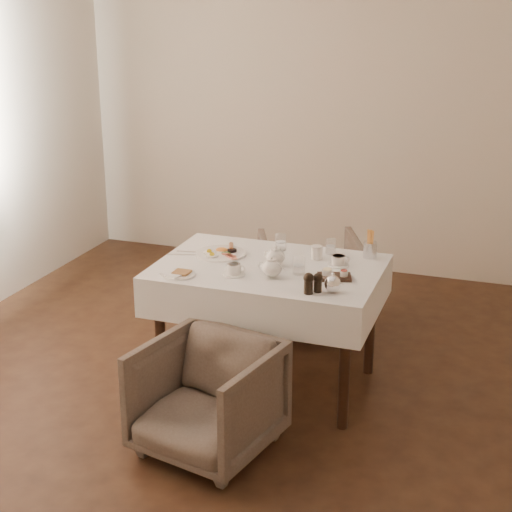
{
  "coord_description": "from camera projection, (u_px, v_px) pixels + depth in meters",
  "views": [
    {
      "loc": [
        1.43,
        -3.71,
        2.28
      ],
      "look_at": [
        0.02,
        0.26,
        0.82
      ],
      "focal_mm": 55.0,
      "sensor_mm": 36.0,
      "label": 1
    }
  ],
  "objects": [
    {
      "name": "table",
      "position": [
        269.0,
        285.0,
        4.53
      ],
      "size": [
        1.28,
        0.88,
        0.75
      ],
      "color": "black",
      "rests_on": "ground"
    },
    {
      "name": "armchair_near",
      "position": [
        207.0,
        399.0,
        3.97
      ],
      "size": [
        0.75,
        0.77,
        0.59
      ],
      "primitive_type": "imported",
      "rotation": [
        0.0,
        0.0,
        -0.22
      ],
      "color": "#50433A",
      "rests_on": "ground"
    },
    {
      "name": "armchair_far",
      "position": [
        310.0,
        282.0,
        5.46
      ],
      "size": [
        0.91,
        0.92,
        0.64
      ],
      "primitive_type": "imported",
      "rotation": [
        0.0,
        0.0,
        3.56
      ],
      "color": "#50433A",
      "rests_on": "ground"
    },
    {
      "name": "breakfast_plate",
      "position": [
        221.0,
        253.0,
        4.68
      ],
      "size": [
        0.3,
        0.3,
        0.04
      ],
      "rotation": [
        0.0,
        0.0,
        -0.07
      ],
      "color": "white",
      "rests_on": "table"
    },
    {
      "name": "side_plate",
      "position": [
        178.0,
        274.0,
        4.34
      ],
      "size": [
        0.19,
        0.18,
        0.02
      ],
      "rotation": [
        0.0,
        0.0,
        -0.22
      ],
      "color": "white",
      "rests_on": "table"
    },
    {
      "name": "teapot_centre",
      "position": [
        275.0,
        255.0,
        4.48
      ],
      "size": [
        0.18,
        0.15,
        0.12
      ],
      "primitive_type": null,
      "rotation": [
        0.0,
        0.0,
        -0.31
      ],
      "color": "white",
      "rests_on": "table"
    },
    {
      "name": "teapot_front",
      "position": [
        272.0,
        267.0,
        4.3
      ],
      "size": [
        0.16,
        0.13,
        0.12
      ],
      "primitive_type": null,
      "rotation": [
        0.0,
        0.0,
        -0.1
      ],
      "color": "white",
      "rests_on": "table"
    },
    {
      "name": "creamer",
      "position": [
        317.0,
        252.0,
        4.59
      ],
      "size": [
        0.08,
        0.08,
        0.08
      ],
      "primitive_type": "cylinder",
      "rotation": [
        0.0,
        0.0,
        0.26
      ],
      "color": "white",
      "rests_on": "table"
    },
    {
      "name": "teacup_near",
      "position": [
        233.0,
        270.0,
        4.35
      ],
      "size": [
        0.13,
        0.13,
        0.06
      ],
      "rotation": [
        0.0,
        0.0,
        0.12
      ],
      "color": "white",
      "rests_on": "table"
    },
    {
      "name": "teacup_far",
      "position": [
        338.0,
        261.0,
        4.49
      ],
      "size": [
        0.12,
        0.12,
        0.06
      ],
      "rotation": [
        0.0,
        0.0,
        0.37
      ],
      "color": "white",
      "rests_on": "table"
    },
    {
      "name": "glass_left",
      "position": [
        281.0,
        242.0,
        4.75
      ],
      "size": [
        0.09,
        0.09,
        0.1
      ],
      "primitive_type": "cylinder",
      "rotation": [
        0.0,
        0.0,
        0.37
      ],
      "color": "silver",
      "rests_on": "table"
    },
    {
      "name": "glass_mid",
      "position": [
        299.0,
        266.0,
        4.35
      ],
      "size": [
        0.08,
        0.08,
        0.1
      ],
      "primitive_type": "cylinder",
      "rotation": [
        0.0,
        0.0,
        -0.26
      ],
      "color": "silver",
      "rests_on": "table"
    },
    {
      "name": "glass_right",
      "position": [
        331.0,
        246.0,
        4.69
      ],
      "size": [
        0.07,
        0.07,
        0.09
      ],
      "primitive_type": "cylinder",
      "rotation": [
        0.0,
        0.0,
        0.2
      ],
      "color": "silver",
      "rests_on": "table"
    },
    {
      "name": "condiment_board",
      "position": [
        334.0,
        276.0,
        4.3
      ],
      "size": [
        0.21,
        0.17,
        0.05
      ],
      "rotation": [
        0.0,
        0.0,
        0.3
      ],
      "color": "black",
      "rests_on": "table"
    },
    {
      "name": "pepper_mill_left",
      "position": [
        309.0,
        283.0,
        4.07
      ],
      "size": [
        0.07,
        0.07,
        0.12
      ],
      "primitive_type": null,
      "rotation": [
        0.0,
        0.0,
        -0.28
      ],
      "color": "black",
      "rests_on": "table"
    },
    {
      "name": "pepper_mill_right",
      "position": [
        318.0,
        282.0,
        4.09
      ],
      "size": [
        0.05,
        0.05,
        0.1
      ],
      "primitive_type": null,
      "rotation": [
        0.0,
        0.0,
        -0.04
      ],
      "color": "black",
      "rests_on": "table"
    },
    {
      "name": "silver_pot",
      "position": [
        332.0,
        282.0,
        4.08
      ],
      "size": [
        0.12,
        0.11,
        0.11
      ],
      "primitive_type": null,
      "rotation": [
        0.0,
        0.0,
        0.21
      ],
      "color": "white",
      "rests_on": "table"
    },
    {
      "name": "fries_cup",
      "position": [
        370.0,
        245.0,
        4.61
      ],
      "size": [
        0.08,
        0.08,
        0.17
      ],
      "rotation": [
        0.0,
        0.0,
        -0.13
      ],
      "color": "silver",
      "rests_on": "table"
    },
    {
      "name": "cutlery_fork",
      "position": [
        191.0,
        252.0,
        4.72
      ],
      "size": [
        0.18,
        0.04,
        0.0
      ],
      "primitive_type": "cube",
      "rotation": [
        0.0,
        0.0,
        1.74
      ],
      "color": "silver",
      "rests_on": "table"
    },
    {
      "name": "cutlery_knife",
      "position": [
        184.0,
        255.0,
        4.67
      ],
      "size": [
        0.2,
        0.07,
        0.0
      ],
      "primitive_type": "cube",
      "rotation": [
        0.0,
        0.0,
        1.87
      ],
      "color": "silver",
      "rests_on": "table"
    }
  ]
}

